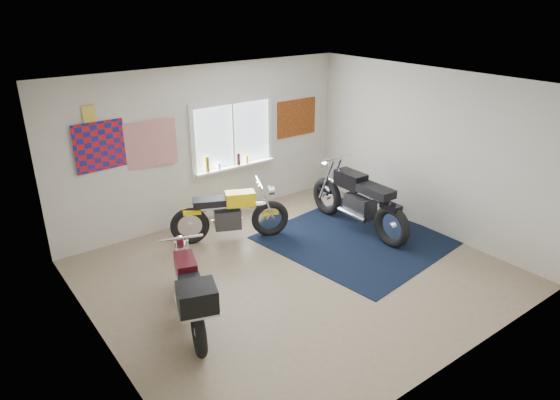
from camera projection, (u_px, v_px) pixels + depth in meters
ground at (297, 273)px, 7.24m from camera, size 5.50×5.50×0.00m
room_shell at (298, 166)px, 6.61m from camera, size 5.50×5.50×5.50m
navy_rug at (356, 239)px, 8.22m from camera, size 2.81×2.90×0.01m
window_assembly at (233, 139)px, 8.81m from camera, size 1.66×0.17×1.26m
oil_bottles at (223, 162)px, 8.76m from camera, size 0.88×0.07×0.28m
flag_display at (89, 114)px, 7.19m from camera, size 1.60×0.10×1.17m
triumph_poster at (297, 118)px, 9.55m from camera, size 0.90×0.03×0.70m
yellow_triumph at (230, 215)px, 8.08m from camera, size 1.82×0.92×0.98m
black_chrome_bike at (358, 202)px, 8.41m from camera, size 0.69×2.26×1.16m
maroon_tourer at (191, 293)px, 5.88m from camera, size 0.90×1.82×0.94m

